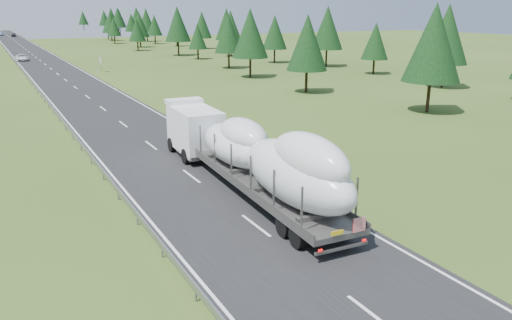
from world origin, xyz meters
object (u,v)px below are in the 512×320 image
distant_car_blue (1,34)px  distant_van (22,58)px  highway_sign (101,62)px  distant_car_dark (14,35)px  boat_truck (252,152)px

distant_car_blue → distant_van: bearing=-89.7°
highway_sign → distant_car_dark: highway_sign is taller
distant_van → distant_car_blue: bearing=90.7°
highway_sign → distant_car_dark: (-5.46, 142.65, -1.06)m
distant_van → distant_car_dark: bearing=88.6°
highway_sign → distant_car_blue: bearing=93.5°
boat_truck → distant_car_blue: size_ratio=5.51×
distant_car_dark → highway_sign: bearing=-86.2°
highway_sign → distant_car_dark: 142.76m
highway_sign → distant_van: size_ratio=0.51×
distant_car_dark → distant_car_blue: 13.92m
distant_van → distant_car_dark: 113.38m
highway_sign → boat_truck: boat_truck is taller
distant_car_dark → distant_car_blue: distant_car_dark is taller
boat_truck → distant_car_blue: 222.68m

